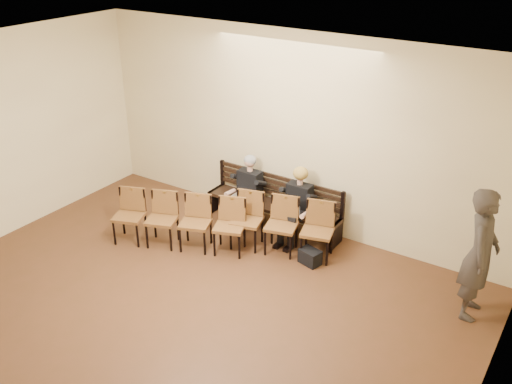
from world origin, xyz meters
TOP-DOWN VIEW (x-y plane):
  - room_walls at (0.00, 0.79)m, footprint 8.02×10.01m
  - bench at (-0.17, 4.65)m, footprint 2.60×0.90m
  - seated_man at (-0.64, 4.53)m, footprint 0.52×0.73m
  - seated_woman at (0.38, 4.53)m, footprint 0.52×0.72m
  - laptop at (-0.66, 4.41)m, footprint 0.37×0.31m
  - water_bottle at (0.55, 4.29)m, footprint 0.07×0.07m
  - bag at (0.99, 3.93)m, footprint 0.39×0.31m
  - passerby at (3.50, 4.05)m, footprint 0.61×0.86m
  - chair_row_front at (0.39, 4.00)m, footprint 1.79×0.95m
  - chair_row_back at (-1.15, 3.21)m, footprint 2.30×1.29m

SIDE VIEW (x-z plane):
  - bag at x=0.99m, z-range 0.00..0.25m
  - bench at x=-0.17m, z-range 0.00..0.45m
  - chair_row_back at x=-1.15m, z-range 0.00..0.93m
  - chair_row_front at x=0.39m, z-range 0.00..0.96m
  - water_bottle at x=0.55m, z-range 0.45..0.66m
  - laptop at x=-0.66m, z-range 0.45..0.69m
  - seated_woman at x=0.38m, z-range 0.00..1.21m
  - seated_man at x=-0.64m, z-range 0.00..1.26m
  - passerby at x=3.50m, z-range 0.00..2.23m
  - room_walls at x=0.00m, z-range 0.78..4.29m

